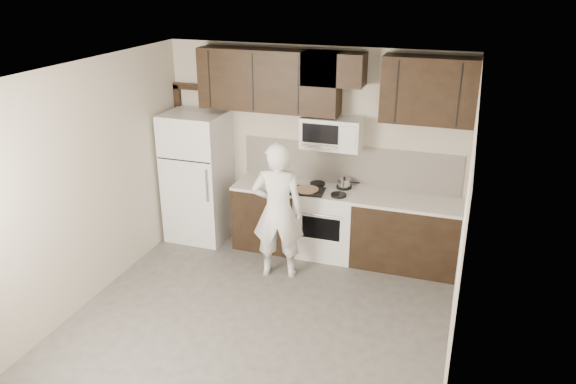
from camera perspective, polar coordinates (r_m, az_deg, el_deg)
The scene contains 14 objects.
floor at distance 6.18m, azimuth -3.68°, elevation -13.77°, with size 4.50×4.50×0.00m, color #4A4745.
back_wall at distance 7.50m, azimuth 2.54°, elevation 4.40°, with size 4.00×4.00×0.00m, color #BDB2A0.
ceiling at distance 5.11m, azimuth -4.41°, elevation 11.71°, with size 4.50×4.50×0.00m, color white.
counter_run at distance 7.41m, azimuth 6.25°, elevation -3.37°, with size 2.95×0.64×0.91m.
stove at distance 7.46m, azimuth 3.97°, elevation -3.04°, with size 0.76×0.66×0.94m.
backsplash at distance 7.43m, azimuth 6.20°, elevation 2.73°, with size 2.90×0.02×0.54m, color silver.
upper_cabinets at distance 7.05m, azimuth 3.92°, elevation 11.07°, with size 3.48×0.35×0.78m.
microwave at distance 7.16m, azimuth 4.46°, elevation 6.02°, with size 0.76×0.42×0.40m.
refrigerator at distance 7.88m, azimuth -9.15°, elevation 1.55°, with size 0.80×0.76×1.80m.
door_trim at distance 8.21m, azimuth -10.58°, elevation 4.85°, with size 0.50×0.08×2.12m.
saucepan at distance 7.36m, azimuth 5.75°, elevation 0.88°, with size 0.28×0.16×0.16m.
baking_tray at distance 7.22m, azimuth 1.93°, elevation 0.10°, with size 0.44×0.33×0.02m, color black.
pizza at distance 7.21m, azimuth 1.93°, elevation 0.27°, with size 0.30×0.30×0.02m, color #D0B58C.
person at distance 6.77m, azimuth -1.04°, elevation -1.93°, with size 0.63×0.41×1.73m, color silver.
Camera 1 is at (1.96, -4.63, 3.59)m, focal length 35.00 mm.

